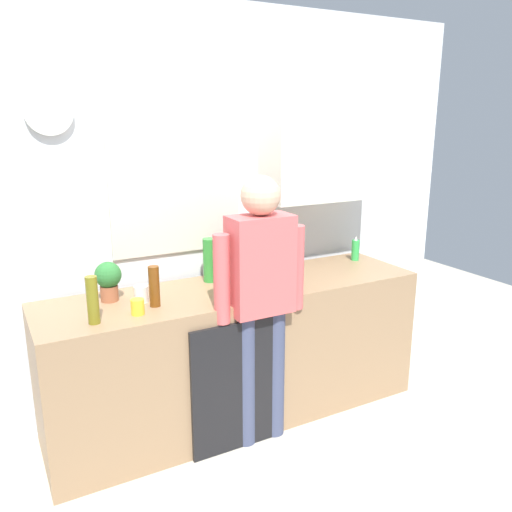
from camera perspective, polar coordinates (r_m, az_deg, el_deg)
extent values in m
plane|color=beige|center=(3.38, 0.44, -19.19)|extent=(8.00, 8.00, 0.00)
cube|color=#937251|center=(3.39, -2.04, -10.49)|extent=(2.40, 0.64, 0.88)
cube|color=black|center=(3.08, -2.11, -14.22)|extent=(0.56, 0.02, 0.79)
cube|color=silver|center=(3.50, -5.32, 5.09)|extent=(4.00, 0.10, 2.60)
cube|color=beige|center=(3.34, -8.67, 6.77)|extent=(0.86, 0.02, 0.76)
cube|color=#8CA5C6|center=(3.35, -8.70, 6.78)|extent=(0.80, 0.02, 0.70)
cube|color=silver|center=(3.65, 7.25, 11.46)|extent=(0.84, 0.32, 0.68)
cylinder|color=silver|center=(3.13, -21.83, 14.54)|extent=(0.26, 0.03, 0.26)
cube|color=black|center=(3.31, 0.64, -2.68)|extent=(0.20, 0.20, 0.03)
cube|color=black|center=(3.31, 0.14, 0.15)|extent=(0.18, 0.08, 0.28)
cylinder|color=black|center=(3.26, 0.90, -1.65)|extent=(0.11, 0.11, 0.11)
cylinder|color=black|center=(3.23, 0.66, 2.40)|extent=(0.17, 0.17, 0.03)
cylinder|color=brown|center=(2.93, -11.10, -3.29)|extent=(0.06, 0.06, 0.23)
cylinder|color=olive|center=(2.76, -17.49, -4.64)|extent=(0.06, 0.06, 0.25)
cylinder|color=#2D8C33|center=(3.31, -5.06, -0.45)|extent=(0.09, 0.09, 0.28)
cylinder|color=yellow|center=(2.85, -12.86, -5.45)|extent=(0.07, 0.07, 0.08)
cylinder|color=white|center=(3.03, -12.48, -4.10)|extent=(0.08, 0.08, 0.09)
cylinder|color=#3351B2|center=(3.47, 2.29, -1.24)|extent=(0.08, 0.08, 0.10)
cylinder|color=#9E5638|center=(3.09, -15.78, -3.95)|extent=(0.10, 0.10, 0.09)
sphere|color=#2D7233|center=(3.06, -15.92, -2.00)|extent=(0.15, 0.15, 0.15)
cylinder|color=green|center=(3.87, 10.84, 0.63)|extent=(0.06, 0.06, 0.15)
cone|color=white|center=(3.85, 10.91, 1.93)|extent=(0.02, 0.02, 0.03)
cylinder|color=#3F4766|center=(3.13, -1.19, -13.45)|extent=(0.12, 0.12, 0.82)
cylinder|color=#3F4766|center=(3.21, 2.06, -12.64)|extent=(0.12, 0.12, 0.82)
cube|color=#D85959|center=(2.91, 0.48, -0.96)|extent=(0.36, 0.20, 0.56)
sphere|color=#D8AD8C|center=(2.83, 0.50, 6.66)|extent=(0.22, 0.22, 0.22)
cylinder|color=#D85959|center=(2.82, -3.79, -2.58)|extent=(0.09, 0.09, 0.50)
cylinder|color=#D85959|center=(3.04, 4.44, -1.27)|extent=(0.09, 0.09, 0.50)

